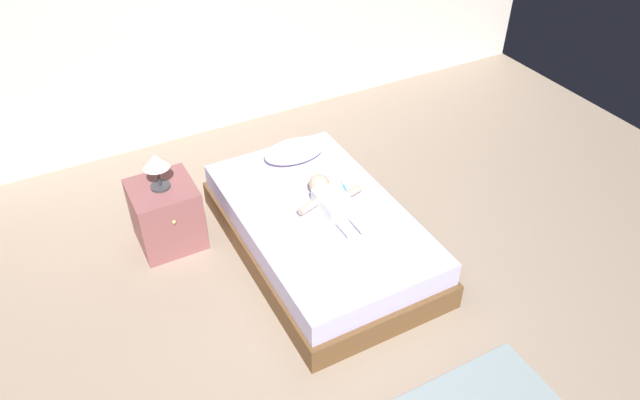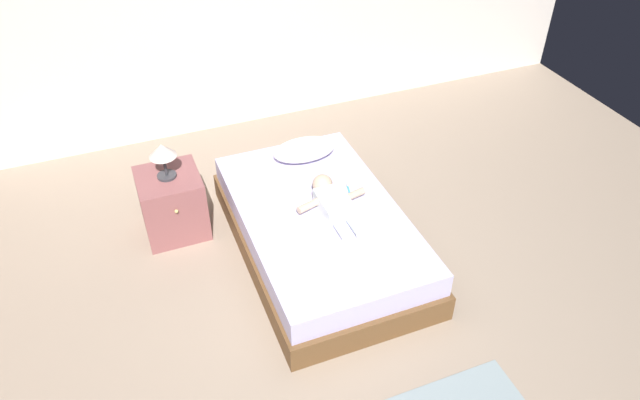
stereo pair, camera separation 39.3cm
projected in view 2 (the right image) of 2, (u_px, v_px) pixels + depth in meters
name	position (u px, v px, depth m)	size (l,w,h in m)	color
ground_plane	(330.00, 339.00, 4.02)	(8.00, 8.00, 0.00)	gray
bed	(320.00, 231.00, 4.59)	(1.19, 2.00, 0.40)	brown
pillow	(304.00, 150.00, 4.97)	(0.53, 0.31, 0.15)	white
baby	(332.00, 201.00, 4.46)	(0.56, 0.66, 0.16)	white
toothbrush	(348.00, 189.00, 4.65)	(0.04, 0.13, 0.02)	#3392E3
nightstand	(172.00, 204.00, 4.74)	(0.48, 0.51, 0.53)	#874E4E
lamp	(162.00, 153.00, 4.44)	(0.21, 0.21, 0.29)	#333338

